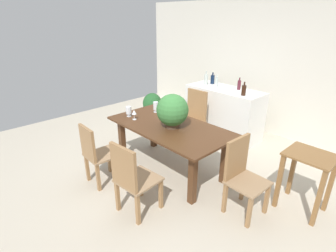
# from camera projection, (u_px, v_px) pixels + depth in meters

# --- Properties ---
(ground_plane) EXTENTS (7.04, 7.04, 0.00)m
(ground_plane) POSITION_uv_depth(u_px,v_px,m) (168.00, 170.00, 4.19)
(ground_plane) COLOR #BCB29E
(back_wall) EXTENTS (6.40, 0.10, 2.60)m
(back_wall) POSITION_uv_depth(u_px,v_px,m) (261.00, 68.00, 5.32)
(back_wall) COLOR beige
(back_wall) RESTS_ON ground
(dining_table) EXTENTS (1.90, 0.99, 0.76)m
(dining_table) POSITION_uv_depth(u_px,v_px,m) (169.00, 133.00, 3.97)
(dining_table) COLOR #4C2D19
(dining_table) RESTS_ON ground
(chair_far_left) EXTENTS (0.50, 0.48, 1.01)m
(chair_far_left) POSITION_uv_depth(u_px,v_px,m) (193.00, 115.00, 4.94)
(chair_far_left) COLOR olive
(chair_far_left) RESTS_ON ground
(chair_near_left) EXTENTS (0.42, 0.45, 0.92)m
(chair_near_left) POSITION_uv_depth(u_px,v_px,m) (96.00, 153.00, 3.68)
(chair_near_left) COLOR olive
(chair_near_left) RESTS_ON ground
(chair_foot_end) EXTENTS (0.44, 0.46, 0.96)m
(chair_foot_end) POSITION_uv_depth(u_px,v_px,m) (242.00, 173.00, 3.16)
(chair_foot_end) COLOR olive
(chair_foot_end) RESTS_ON ground
(chair_near_right) EXTENTS (0.49, 0.50, 0.96)m
(chair_near_right) POSITION_uv_depth(u_px,v_px,m) (132.00, 177.00, 3.08)
(chair_near_right) COLOR olive
(chair_near_right) RESTS_ON ground
(flower_centerpiece) EXTENTS (0.47, 0.47, 0.50)m
(flower_centerpiece) POSITION_uv_depth(u_px,v_px,m) (172.00, 111.00, 3.76)
(flower_centerpiece) COLOR #4C3828
(flower_centerpiece) RESTS_ON dining_table
(crystal_vase_left) EXTENTS (0.11, 0.11, 0.19)m
(crystal_vase_left) POSITION_uv_depth(u_px,v_px,m) (172.00, 112.00, 4.15)
(crystal_vase_left) COLOR silver
(crystal_vase_left) RESTS_ON dining_table
(crystal_vase_center_near) EXTENTS (0.09, 0.09, 0.17)m
(crystal_vase_center_near) POSITION_uv_depth(u_px,v_px,m) (129.00, 111.00, 4.24)
(crystal_vase_center_near) COLOR silver
(crystal_vase_center_near) RESTS_ON dining_table
(crystal_vase_right) EXTENTS (0.08, 0.08, 0.18)m
(crystal_vase_right) POSITION_uv_depth(u_px,v_px,m) (156.00, 106.00, 4.42)
(crystal_vase_right) COLOR silver
(crystal_vase_right) RESTS_ON dining_table
(wine_glass) EXTENTS (0.07, 0.07, 0.16)m
(wine_glass) POSITION_uv_depth(u_px,v_px,m) (134.00, 112.00, 4.10)
(wine_glass) COLOR silver
(wine_glass) RESTS_ON dining_table
(kitchen_counter) EXTENTS (1.51, 0.64, 0.97)m
(kitchen_counter) POSITION_uv_depth(u_px,v_px,m) (223.00, 112.00, 5.27)
(kitchen_counter) COLOR silver
(kitchen_counter) RESTS_ON ground
(wine_bottle_amber) EXTENTS (0.06, 0.06, 0.24)m
(wine_bottle_amber) POSITION_uv_depth(u_px,v_px,m) (217.00, 82.00, 5.18)
(wine_bottle_amber) COLOR #B2BFB7
(wine_bottle_amber) RESTS_ON kitchen_counter
(wine_bottle_green) EXTENTS (0.06, 0.06, 0.23)m
(wine_bottle_green) POSITION_uv_depth(u_px,v_px,m) (239.00, 85.00, 4.99)
(wine_bottle_green) COLOR #511E28
(wine_bottle_green) RESTS_ON kitchen_counter
(wine_bottle_tall) EXTENTS (0.08, 0.08, 0.24)m
(wine_bottle_tall) POSITION_uv_depth(u_px,v_px,m) (213.00, 79.00, 5.41)
(wine_bottle_tall) COLOR #0F1E38
(wine_bottle_tall) RESTS_ON kitchen_counter
(wine_bottle_clear) EXTENTS (0.08, 0.08, 0.24)m
(wine_bottle_clear) POSITION_uv_depth(u_px,v_px,m) (244.00, 90.00, 4.62)
(wine_bottle_clear) COLOR black
(wine_bottle_clear) RESTS_ON kitchen_counter
(wine_bottle_dark) EXTENTS (0.07, 0.07, 0.28)m
(wine_bottle_dark) POSITION_uv_depth(u_px,v_px,m) (206.00, 79.00, 5.33)
(wine_bottle_dark) COLOR #B2BFB7
(wine_bottle_dark) RESTS_ON kitchen_counter
(side_table) EXTENTS (0.54, 0.46, 0.78)m
(side_table) POSITION_uv_depth(u_px,v_px,m) (307.00, 171.00, 3.15)
(side_table) COLOR brown
(side_table) RESTS_ON ground
(potted_plant_floor) EXTENTS (0.45, 0.45, 0.61)m
(potted_plant_floor) POSITION_uv_depth(u_px,v_px,m) (152.00, 105.00, 6.19)
(potted_plant_floor) COLOR #9E9384
(potted_plant_floor) RESTS_ON ground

